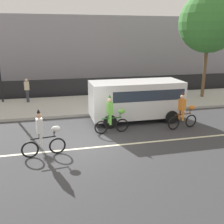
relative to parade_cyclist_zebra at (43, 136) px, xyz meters
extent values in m
plane|color=#38383A|center=(1.69, 0.82, -0.84)|extent=(80.00, 80.00, 0.00)
cube|color=beige|center=(1.69, 0.32, -0.84)|extent=(36.00, 0.14, 0.01)
cube|color=#ADAAA3|center=(1.69, 7.32, -0.77)|extent=(60.00, 5.00, 0.15)
cube|color=black|center=(1.69, 10.22, -0.14)|extent=(40.00, 0.08, 1.40)
cube|color=#99939E|center=(5.17, 18.82, 2.33)|extent=(28.00, 8.00, 6.35)
torus|color=black|center=(0.51, 0.07, -0.51)|extent=(0.67, 0.16, 0.67)
torus|color=black|center=(-0.53, -0.07, -0.51)|extent=(0.67, 0.16, 0.67)
cylinder|color=black|center=(-0.01, 0.00, -0.09)|extent=(0.96, 0.18, 0.05)
cylinder|color=black|center=(-0.16, -0.02, 0.00)|extent=(0.04, 0.04, 0.18)
cylinder|color=black|center=(0.40, 0.05, 0.02)|extent=(0.04, 0.04, 0.23)
cylinder|color=black|center=(0.40, 0.05, 0.14)|extent=(0.10, 0.50, 0.03)
ellipsoid|color=white|center=(0.49, 0.07, 0.21)|extent=(0.38, 0.25, 0.24)
cube|color=white|center=(-0.11, -0.02, 0.42)|extent=(0.28, 0.35, 0.56)
sphere|color=tan|center=(-0.11, -0.02, 0.82)|extent=(0.22, 0.22, 0.22)
cone|color=black|center=(-0.11, -0.02, 1.00)|extent=(0.14, 0.14, 0.16)
cylinder|color=white|center=(-0.09, -0.15, -0.13)|extent=(0.11, 0.11, 0.48)
cylinder|color=white|center=(-0.13, 0.12, -0.13)|extent=(0.11, 0.11, 0.48)
torus|color=black|center=(3.67, 1.86, -0.51)|extent=(0.67, 0.11, 0.67)
torus|color=black|center=(2.62, 1.80, -0.51)|extent=(0.67, 0.11, 0.67)
cylinder|color=#266626|center=(3.15, 1.83, -0.09)|extent=(0.97, 0.11, 0.05)
cylinder|color=#266626|center=(3.00, 1.82, 0.00)|extent=(0.04, 0.04, 0.18)
cylinder|color=#266626|center=(3.57, 1.86, 0.02)|extent=(0.04, 0.04, 0.23)
cylinder|color=#266626|center=(3.57, 1.86, 0.14)|extent=(0.06, 0.50, 0.03)
ellipsoid|color=#72CC4C|center=(3.65, 1.86, 0.21)|extent=(0.37, 0.22, 0.24)
cube|color=#72CC4C|center=(3.05, 1.83, 0.42)|extent=(0.26, 0.33, 0.56)
sphere|color=beige|center=(3.05, 1.83, 0.82)|extent=(0.22, 0.22, 0.22)
cone|color=#266626|center=(3.05, 1.83, 1.00)|extent=(0.14, 0.14, 0.16)
cylinder|color=#72CC4C|center=(3.06, 1.69, -0.13)|extent=(0.11, 0.11, 0.48)
cylinder|color=#72CC4C|center=(3.04, 1.97, -0.13)|extent=(0.11, 0.11, 0.48)
torus|color=black|center=(7.31, 1.71, -0.51)|extent=(0.67, 0.17, 0.67)
torus|color=black|center=(6.27, 1.56, -0.51)|extent=(0.67, 0.17, 0.67)
cylinder|color=#4C2614|center=(6.79, 1.63, -0.09)|extent=(0.96, 0.19, 0.05)
cylinder|color=#4C2614|center=(6.64, 1.61, 0.00)|extent=(0.04, 0.04, 0.18)
cylinder|color=#4C2614|center=(7.21, 1.70, 0.02)|extent=(0.04, 0.04, 0.23)
cylinder|color=#4C2614|center=(7.21, 1.70, 0.14)|extent=(0.11, 0.50, 0.03)
ellipsoid|color=orange|center=(7.29, 1.71, 0.21)|extent=(0.39, 0.25, 0.24)
cube|color=orange|center=(6.69, 1.62, 0.42)|extent=(0.28, 0.35, 0.56)
sphere|color=beige|center=(6.69, 1.62, 0.82)|extent=(0.22, 0.22, 0.22)
cone|color=#4C2614|center=(6.69, 1.62, 1.00)|extent=(0.14, 0.14, 0.16)
cylinder|color=orange|center=(6.71, 1.48, -0.13)|extent=(0.11, 0.11, 0.48)
cylinder|color=orange|center=(6.67, 1.76, -0.13)|extent=(0.11, 0.11, 0.48)
cube|color=white|center=(4.92, 3.52, 0.39)|extent=(5.00, 2.00, 1.90)
cube|color=#283342|center=(5.32, 3.52, 0.74)|extent=(3.90, 2.02, 0.56)
cylinder|color=black|center=(6.62, 2.52, -0.49)|extent=(0.70, 0.22, 0.70)
cylinder|color=black|center=(6.62, 4.52, -0.49)|extent=(0.70, 0.22, 0.70)
cylinder|color=black|center=(3.22, 2.52, -0.49)|extent=(0.70, 0.22, 0.70)
cylinder|color=black|center=(3.22, 4.52, -0.49)|extent=(0.70, 0.22, 0.70)
cylinder|color=brown|center=(11.44, 7.34, 1.22)|extent=(0.24, 0.24, 3.83)
sphere|color=#387A33|center=(11.44, 7.34, 4.61)|extent=(4.21, 4.21, 4.21)
cylinder|color=#33333D|center=(-1.18, 8.59, -0.27)|extent=(0.20, 0.20, 0.85)
cube|color=beige|center=(-1.18, 8.59, 0.44)|extent=(0.32, 0.20, 0.56)
sphere|color=beige|center=(-1.18, 8.59, 0.83)|extent=(0.20, 0.20, 0.20)
camera|label=1|loc=(0.39, -9.80, 3.70)|focal=42.00mm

